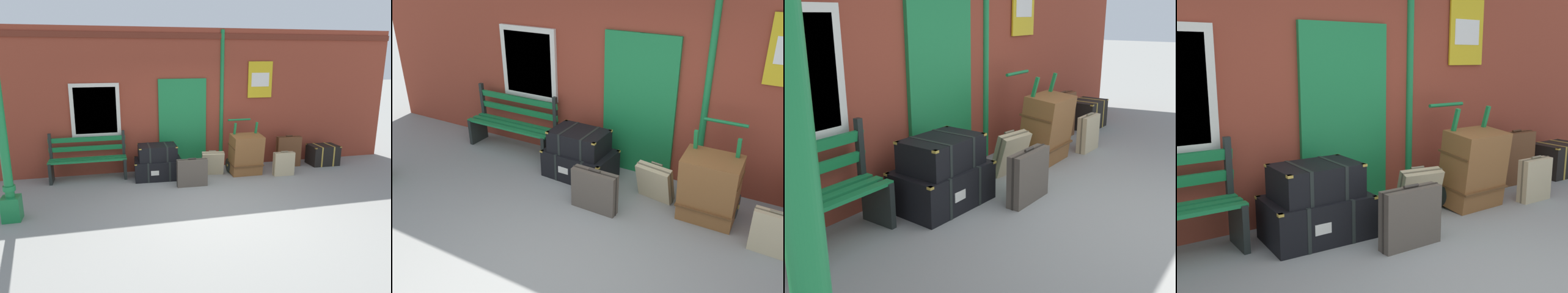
% 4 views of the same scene
% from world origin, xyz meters
% --- Properties ---
extents(ground_plane, '(60.00, 60.00, 0.00)m').
position_xyz_m(ground_plane, '(0.00, 0.00, 0.00)').
color(ground_plane, gray).
extents(brick_facade, '(10.40, 0.35, 3.20)m').
position_xyz_m(brick_facade, '(-0.02, 2.60, 1.60)').
color(brick_facade, brown).
rests_on(brick_facade, ground).
extents(platform_bench, '(1.60, 0.43, 1.01)m').
position_xyz_m(platform_bench, '(-2.22, 2.16, 0.44)').
color(platform_bench, '#197A3D').
rests_on(platform_bench, ground).
extents(steamer_trunk_base, '(1.05, 0.71, 0.43)m').
position_xyz_m(steamer_trunk_base, '(-0.76, 1.89, 0.21)').
color(steamer_trunk_base, black).
rests_on(steamer_trunk_base, ground).
extents(steamer_trunk_middle, '(0.82, 0.56, 0.33)m').
position_xyz_m(steamer_trunk_middle, '(-0.77, 1.87, 0.58)').
color(steamer_trunk_middle, black).
rests_on(steamer_trunk_middle, steamer_trunk_base).
extents(porters_trolley, '(0.71, 0.66, 1.18)m').
position_xyz_m(porters_trolley, '(1.18, 1.85, 0.27)').
color(porters_trolley, black).
rests_on(porters_trolley, ground).
extents(large_brown_trunk, '(0.70, 0.53, 0.92)m').
position_xyz_m(large_brown_trunk, '(1.18, 1.67, 0.46)').
color(large_brown_trunk, brown).
rests_on(large_brown_trunk, ground).
extents(suitcase_charcoal, '(0.63, 0.17, 0.60)m').
position_xyz_m(suitcase_charcoal, '(-0.16, 1.20, 0.28)').
color(suitcase_charcoal, '#51473D').
rests_on(suitcase_charcoal, ground).
extents(suitcase_tan, '(0.47, 0.16, 0.56)m').
position_xyz_m(suitcase_tan, '(1.98, 1.40, 0.26)').
color(suitcase_tan, tan).
rests_on(suitcase_tan, ground).
extents(suitcase_beige, '(0.52, 0.36, 0.56)m').
position_xyz_m(suitcase_beige, '(0.45, 1.79, 0.27)').
color(suitcase_beige, tan).
rests_on(suitcase_beige, ground).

